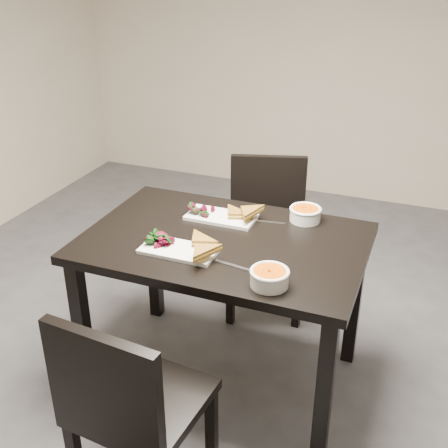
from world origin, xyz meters
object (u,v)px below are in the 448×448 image
table (224,259)px  plate_far (221,217)px  chair_far (267,225)px  plate_near (179,250)px  soup_bowl_near (270,277)px  chair_near (129,404)px  soup_bowl_far (305,213)px

table → plate_far: 0.23m
chair_far → plate_far: size_ratio=2.68×
table → plate_near: 0.24m
soup_bowl_near → plate_far: soup_bowl_near is taller
table → chair_near: (-0.05, -0.77, -0.17)m
soup_bowl_far → plate_far: bearing=-161.8°
soup_bowl_near → plate_far: bearing=128.9°
chair_near → plate_near: 0.66m
table → chair_far: chair_far is taller
plate_near → plate_far: bearing=82.6°
table → chair_far: bearing=91.7°
soup_bowl_near → chair_near: bearing=-124.9°
chair_far → plate_near: chair_far is taller
plate_near → soup_bowl_near: size_ratio=2.11×
chair_near → plate_far: chair_near is taller
chair_near → chair_far: bearing=94.2°
chair_near → chair_far: (0.03, 1.48, 0.00)m
chair_near → soup_bowl_far: bearing=78.2°
soup_bowl_near → plate_near: bearing=165.6°
chair_near → soup_bowl_far: 1.16m
table → soup_bowl_far: size_ratio=8.22×
soup_bowl_near → plate_far: (-0.38, 0.46, -0.03)m
table → plate_near: plate_near is taller
chair_near → chair_far: size_ratio=1.00×
chair_far → plate_far: (-0.06, -0.53, 0.27)m
plate_near → soup_bowl_near: soup_bowl_near is taller
chair_far → soup_bowl_near: bearing=-88.8°
plate_far → soup_bowl_near: bearing=-51.1°
soup_bowl_near → soup_bowl_far: (-0.01, 0.58, -0.00)m
plate_far → soup_bowl_far: soup_bowl_far is taller
plate_near → soup_bowl_far: soup_bowl_far is taller
chair_far → soup_bowl_far: bearing=-69.8°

